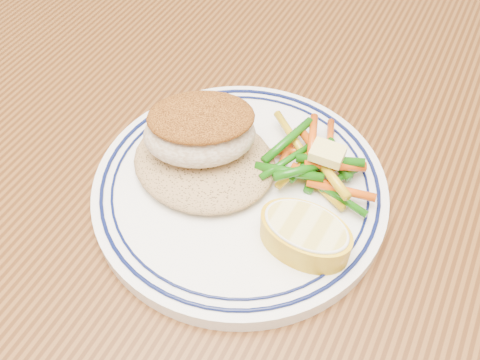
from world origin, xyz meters
name	(u,v)px	position (x,y,z in m)	size (l,w,h in m)	color
dining_table	(198,263)	(0.00, 0.00, 0.65)	(1.50, 0.90, 0.75)	#43230D
plate	(240,188)	(0.03, 0.03, 0.76)	(0.24, 0.24, 0.02)	white
rice_pilaf	(204,159)	(0.00, 0.03, 0.78)	(0.12, 0.11, 0.02)	#9C7A4E
fish_fillet	(200,130)	(-0.01, 0.03, 0.80)	(0.11, 0.10, 0.05)	beige
vegetable_pile	(315,163)	(0.08, 0.06, 0.78)	(0.11, 0.10, 0.03)	#14580B
butter_pat	(328,153)	(0.09, 0.06, 0.80)	(0.03, 0.02, 0.01)	#F7E578
lemon_wedge	(305,234)	(0.10, 0.00, 0.78)	(0.07, 0.07, 0.03)	yellow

